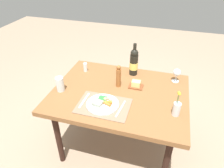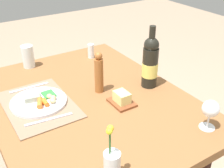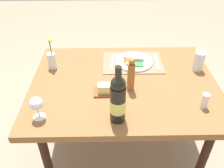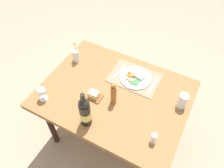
% 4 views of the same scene
% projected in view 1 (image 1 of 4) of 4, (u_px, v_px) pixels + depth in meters
% --- Properties ---
extents(ground_plane, '(8.00, 8.00, 0.00)m').
position_uv_depth(ground_plane, '(118.00, 144.00, 2.28)').
color(ground_plane, '#9E866D').
extents(dining_table, '(1.22, 0.93, 0.71)m').
position_uv_depth(dining_table, '(119.00, 98.00, 1.92)').
color(dining_table, brown).
rests_on(dining_table, ground_plane).
extents(placemat, '(0.43, 0.31, 0.01)m').
position_uv_depth(placemat, '(104.00, 106.00, 1.72)').
color(placemat, '#876D54').
rests_on(placemat, dining_table).
extents(dinner_plate, '(0.27, 0.27, 0.04)m').
position_uv_depth(dinner_plate, '(103.00, 103.00, 1.72)').
color(dinner_plate, white).
rests_on(dinner_plate, placemat).
extents(fork, '(0.02, 0.21, 0.00)m').
position_uv_depth(fork, '(84.00, 100.00, 1.76)').
color(fork, silver).
rests_on(fork, placemat).
extents(knife, '(0.04, 0.22, 0.00)m').
position_uv_depth(knife, '(121.00, 109.00, 1.68)').
color(knife, silver).
rests_on(knife, placemat).
extents(wine_glass, '(0.07, 0.07, 0.14)m').
position_uv_depth(wine_glass, '(177.00, 73.00, 1.98)').
color(wine_glass, white).
rests_on(wine_glass, dining_table).
extents(flower_vase, '(0.06, 0.06, 0.22)m').
position_uv_depth(flower_vase, '(177.00, 108.00, 1.59)').
color(flower_vase, silver).
rests_on(flower_vase, dining_table).
extents(salt_shaker, '(0.04, 0.04, 0.09)m').
position_uv_depth(salt_shaker, '(85.00, 67.00, 2.17)').
color(salt_shaker, white).
rests_on(salt_shaker, dining_table).
extents(butter_dish, '(0.13, 0.10, 0.06)m').
position_uv_depth(butter_dish, '(136.00, 85.00, 1.93)').
color(butter_dish, brown).
rests_on(butter_dish, dining_table).
extents(water_tumbler, '(0.07, 0.07, 0.14)m').
position_uv_depth(water_tumbler, '(60.00, 85.00, 1.87)').
color(water_tumbler, silver).
rests_on(water_tumbler, dining_table).
extents(wine_bottle, '(0.08, 0.08, 0.34)m').
position_uv_depth(wine_bottle, '(134.00, 62.00, 2.07)').
color(wine_bottle, black).
rests_on(wine_bottle, dining_table).
extents(pepper_mill, '(0.05, 0.05, 0.22)m').
position_uv_depth(pepper_mill, '(118.00, 76.00, 1.90)').
color(pepper_mill, '#A15E2C').
rests_on(pepper_mill, dining_table).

